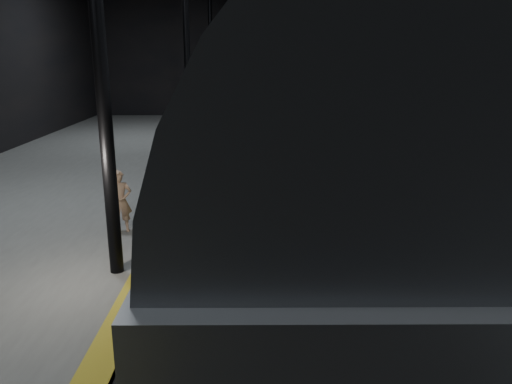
{
  "coord_description": "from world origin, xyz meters",
  "views": [
    {
      "loc": [
        -1.12,
        -13.06,
        5.13
      ],
      "look_at": [
        -1.05,
        -1.78,
        2.0
      ],
      "focal_mm": 35.0,
      "sensor_mm": 36.0,
      "label": 1
    }
  ],
  "objects": [
    {
      "name": "ground",
      "position": [
        0.0,
        0.0,
        0.0
      ],
      "size": [
        44.0,
        44.0,
        0.0
      ],
      "primitive_type": "plane",
      "color": "black",
      "rests_on": "ground"
    },
    {
      "name": "train",
      "position": [
        -0.0,
        -1.01,
        3.19
      ],
      "size": [
        3.2,
        21.4,
        5.72
      ],
      "color": "#ADB0B5",
      "rests_on": "ground"
    },
    {
      "name": "platform_left",
      "position": [
        -7.5,
        0.0,
        0.5
      ],
      "size": [
        9.0,
        43.8,
        1.0
      ],
      "primitive_type": "cube",
      "color": "#545451",
      "rests_on": "ground"
    },
    {
      "name": "tactile_strip",
      "position": [
        -3.25,
        0.0,
        1.0
      ],
      "size": [
        0.5,
        43.8,
        0.01
      ],
      "primitive_type": "cube",
      "color": "olive",
      "rests_on": "platform_left"
    },
    {
      "name": "track",
      "position": [
        0.0,
        0.0,
        0.07
      ],
      "size": [
        2.4,
        43.0,
        0.24
      ],
      "color": "#3F3328",
      "rests_on": "ground"
    },
    {
      "name": "woman",
      "position": [
        -4.28,
        -1.69,
        1.75
      ],
      "size": [
        0.63,
        0.5,
        1.5
      ],
      "primitive_type": "imported",
      "rotation": [
        0.0,
        0.0,
        0.29
      ],
      "color": "#9F7C61",
      "rests_on": "platform_left"
    }
  ]
}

